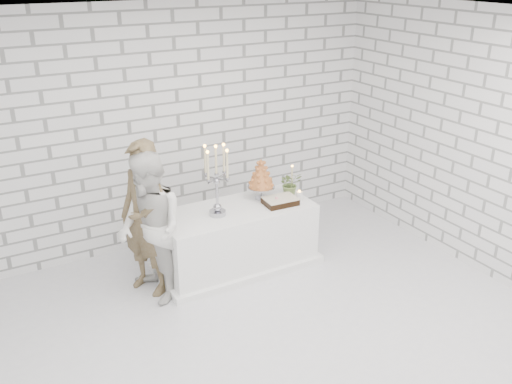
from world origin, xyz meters
The scene contains 14 objects.
ground centered at (0.00, 0.00, 0.00)m, with size 6.00×5.00×0.01m, color silver.
ceiling centered at (0.00, 0.00, 3.00)m, with size 6.00×5.00×0.01m, color white.
wall_back centered at (0.00, 2.50, 1.50)m, with size 6.00×0.01×3.00m, color white.
wall_front centered at (0.00, -2.50, 1.50)m, with size 6.00×0.01×3.00m, color white.
wall_right centered at (3.00, 0.00, 1.50)m, with size 0.01×5.00×3.00m, color white.
cake_table centered at (0.55, 1.44, 0.38)m, with size 1.80×0.80×0.75m, color white.
groom centered at (-0.53, 1.46, 0.87)m, with size 0.63×0.41×1.73m, color brown.
bride centered at (-0.54, 1.29, 0.83)m, with size 0.80×0.62×1.65m, color white.
candelabra centered at (0.29, 1.39, 1.17)m, with size 0.34×0.34×0.83m, color #9C9BA5, non-canonical shape.
croquembouche centered at (0.95, 1.55, 1.01)m, with size 0.33×0.33×0.51m, color #AE5E2B, non-canonical shape.
chocolate_cake centered at (1.06, 1.30, 0.79)m, with size 0.38×0.27×0.08m, color black.
pillar_candle centered at (1.31, 1.27, 0.81)m, with size 0.08×0.08×0.12m, color white.
extra_taper centered at (1.40, 1.58, 0.91)m, with size 0.06×0.06×0.32m, color beige.
flowers centered at (1.31, 1.48, 0.90)m, with size 0.27×0.23×0.30m, color #466438.
Camera 1 is at (-2.14, -3.78, 3.43)m, focal length 39.13 mm.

